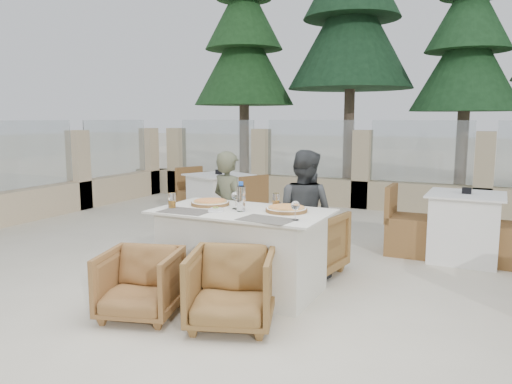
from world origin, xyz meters
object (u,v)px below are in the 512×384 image
at_px(armchair_near_right, 231,288).
at_px(pizza_left, 210,203).
at_px(armchair_far_left, 224,241).
at_px(beer_glass_left, 172,201).
at_px(dining_table, 242,251).
at_px(armchair_near_left, 140,284).
at_px(water_bottle, 241,196).
at_px(beer_glass_right, 276,200).
at_px(olive_dish, 216,209).
at_px(armchair_far_right, 305,242).
at_px(pizza_right, 286,209).
at_px(wine_glass_corner, 295,209).
at_px(bg_table_a, 219,199).
at_px(bg_table_b, 464,227).
at_px(wine_glass_centre, 235,199).
at_px(diner_left, 229,211).
at_px(diner_right, 303,214).

bearing_deg(armchair_near_right, pizza_left, 109.80).
xyz_separation_m(armchair_far_left, armchair_near_right, (0.85, -1.39, 0.03)).
xyz_separation_m(pizza_left, beer_glass_left, (-0.24, -0.30, 0.05)).
bearing_deg(dining_table, armchair_near_left, -116.58).
xyz_separation_m(water_bottle, beer_glass_right, (0.20, 0.33, -0.07)).
height_order(olive_dish, armchair_far_right, olive_dish).
bearing_deg(pizza_right, water_bottle, -157.21).
height_order(wine_glass_corner, bg_table_a, wine_glass_corner).
relative_size(wine_glass_corner, olive_dish, 1.67).
relative_size(water_bottle, beer_glass_left, 1.92).
relative_size(pizza_right, armchair_near_right, 0.57).
relative_size(bg_table_a, bg_table_b, 1.00).
bearing_deg(beer_glass_right, pizza_left, -164.29).
distance_m(wine_glass_centre, armchair_near_left, 1.17).
xyz_separation_m(beer_glass_right, diner_left, (-0.66, 0.26, -0.20)).
relative_size(wine_glass_corner, armchair_far_left, 0.30).
distance_m(beer_glass_right, armchair_far_left, 1.02).
distance_m(armchair_far_right, bg_table_a, 2.68).
distance_m(armchair_far_left, armchair_near_right, 1.63).
height_order(pizza_left, water_bottle, water_bottle).
height_order(olive_dish, armchair_near_left, olive_dish).
bearing_deg(diner_left, armchair_far_left, -14.61).
relative_size(diner_left, diner_right, 0.98).
height_order(diner_right, bg_table_a, diner_right).
distance_m(diner_right, bg_table_b, 1.99).
distance_m(dining_table, olive_dish, 0.48).
distance_m(armchair_far_right, bg_table_b, 1.92).
height_order(armchair_far_left, diner_left, diner_left).
relative_size(water_bottle, armchair_far_left, 0.45).
bearing_deg(diner_left, armchair_near_right, 143.11).
xyz_separation_m(diner_left, bg_table_b, (2.25, 1.46, -0.25)).
relative_size(water_bottle, diner_right, 0.21).
bearing_deg(armchair_far_right, pizza_right, 101.76).
distance_m(diner_left, diner_right, 0.81).
height_order(dining_table, water_bottle, water_bottle).
distance_m(dining_table, beer_glass_right, 0.58).
bearing_deg(olive_dish, pizza_left, 129.11).
distance_m(dining_table, diner_left, 0.74).
xyz_separation_m(dining_table, beer_glass_right, (0.22, 0.28, 0.45)).
height_order(wine_glass_centre, bg_table_b, wine_glass_centre).
bearing_deg(diner_right, diner_left, 13.22).
distance_m(pizza_right, armchair_far_right, 0.78).
xyz_separation_m(dining_table, pizza_left, (-0.40, 0.11, 0.41)).
height_order(beer_glass_left, beer_glass_right, beer_glass_left).
relative_size(pizza_left, bg_table_b, 0.23).
xyz_separation_m(beer_glass_left, armchair_near_right, (0.94, -0.57, -0.54)).
bearing_deg(bg_table_a, beer_glass_right, -25.07).
distance_m(wine_glass_corner, beer_glass_left, 1.26).
relative_size(pizza_left, armchair_near_left, 0.61).
bearing_deg(armchair_far_left, olive_dish, 131.82).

